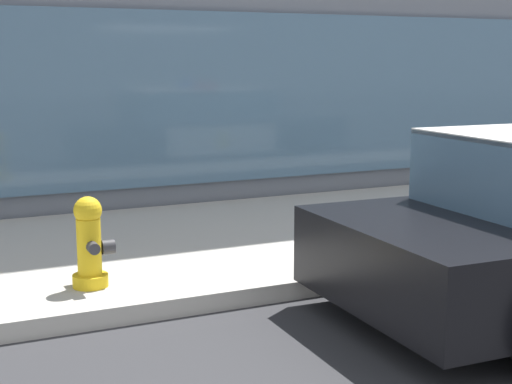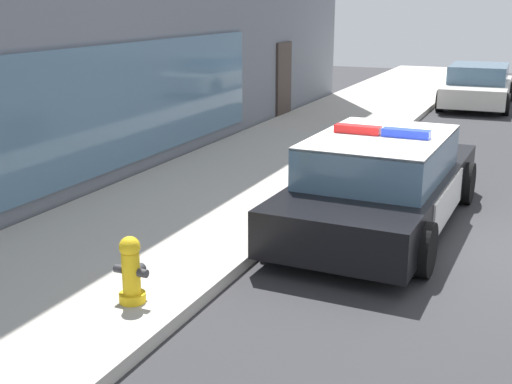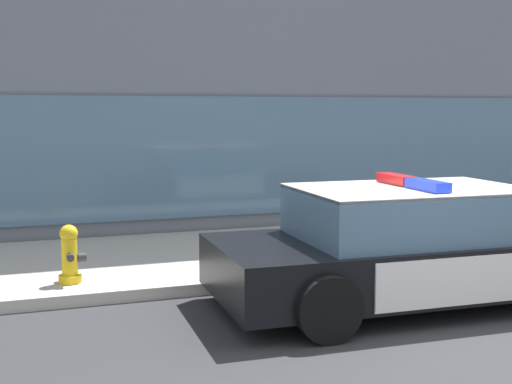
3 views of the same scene
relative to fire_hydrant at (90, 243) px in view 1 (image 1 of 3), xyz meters
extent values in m
cube|color=#B2ADA3|center=(3.40, 1.17, -0.43)|extent=(48.00, 3.53, 0.15)
cube|color=slate|center=(2.07, 2.96, 0.95)|extent=(13.96, 0.08, 2.10)
cube|color=silver|center=(2.19, -1.64, 0.16)|extent=(1.46, 1.92, 0.05)
cylinder|color=black|center=(2.32, -0.69, -0.16)|extent=(0.69, 0.24, 0.68)
cylinder|color=gold|center=(-0.01, 0.00, -0.30)|extent=(0.28, 0.28, 0.10)
cylinder|color=gold|center=(-0.01, 0.00, -0.03)|extent=(0.19, 0.19, 0.45)
sphere|color=gold|center=(-0.01, 0.00, 0.26)|extent=(0.22, 0.22, 0.22)
cylinder|color=#333338|center=(-0.01, 0.00, 0.34)|extent=(0.06, 0.06, 0.05)
cylinder|color=#333338|center=(-0.01, -0.15, 0.00)|extent=(0.09, 0.10, 0.09)
cylinder|color=#333338|center=(-0.01, 0.14, 0.00)|extent=(0.09, 0.10, 0.09)
cylinder|color=#333338|center=(0.14, 0.00, -0.04)|extent=(0.10, 0.12, 0.12)
camera|label=1|loc=(-1.25, -5.75, 1.43)|focal=52.73mm
camera|label=2|loc=(-5.33, -3.76, 2.70)|focal=46.61mm
camera|label=3|loc=(-0.49, -8.36, 1.77)|focal=46.98mm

